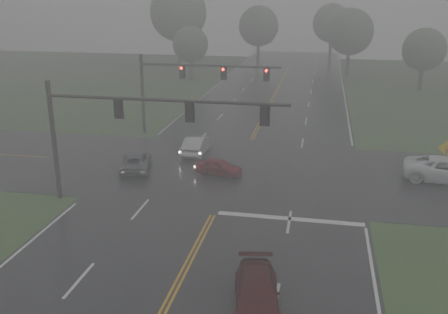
% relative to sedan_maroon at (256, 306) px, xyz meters
% --- Properties ---
extents(main_road, '(18.00, 160.00, 0.02)m').
position_rel_sedan_maroon_xyz_m(main_road, '(-3.72, 14.35, 0.00)').
color(main_road, black).
rests_on(main_road, ground).
extents(cross_street, '(120.00, 14.00, 0.02)m').
position_rel_sedan_maroon_xyz_m(cross_street, '(-3.72, 16.35, 0.00)').
color(cross_street, black).
rests_on(cross_street, ground).
extents(stop_bar, '(8.50, 0.50, 0.01)m').
position_rel_sedan_maroon_xyz_m(stop_bar, '(0.78, 8.75, 0.00)').
color(stop_bar, silver).
rests_on(stop_bar, ground).
extents(sedan_maroon, '(2.57, 4.81, 1.33)m').
position_rel_sedan_maroon_xyz_m(sedan_maroon, '(0.00, 0.00, 0.00)').
color(sedan_maroon, '#3E0B0E').
rests_on(sedan_maroon, ground).
extents(sedan_red, '(3.63, 2.03, 1.17)m').
position_rel_sedan_maroon_xyz_m(sedan_red, '(-4.78, 15.23, 0.00)').
color(sedan_red, maroon).
rests_on(sedan_red, ground).
extents(sedan_silver, '(1.56, 4.44, 1.46)m').
position_rel_sedan_maroon_xyz_m(sedan_silver, '(-7.56, 19.69, 0.00)').
color(sedan_silver, '#A8AAB0').
rests_on(sedan_silver, ground).
extents(car_grey, '(3.15, 4.83, 1.24)m').
position_rel_sedan_maroon_xyz_m(car_grey, '(-11.06, 15.11, 0.00)').
color(car_grey, '#55575C').
rests_on(car_grey, ground).
extents(pickup_white, '(6.37, 3.69, 1.67)m').
position_rel_sedan_maroon_xyz_m(pickup_white, '(11.13, 16.94, 0.00)').
color(pickup_white, white).
rests_on(pickup_white, ground).
extents(signal_gantry_near, '(14.62, 0.33, 7.54)m').
position_rel_sedan_maroon_xyz_m(signal_gantry_near, '(-9.36, 9.11, 5.33)').
color(signal_gantry_near, black).
rests_on(signal_gantry_near, ground).
extents(signal_gantry_far, '(12.72, 0.37, 7.28)m').
position_rel_sedan_maroon_xyz_m(signal_gantry_far, '(-10.01, 24.97, 5.11)').
color(signal_gantry_far, black).
rests_on(signal_gantry_far, ground).
extents(sign_diamond_east, '(1.15, 0.20, 2.78)m').
position_rel_sedan_maroon_xyz_m(sign_diamond_east, '(10.97, 17.68, 1.88)').
color(sign_diamond_east, black).
rests_on(sign_diamond_east, ground).
extents(tree_nw_a, '(5.30, 5.30, 7.78)m').
position_rel_sedan_maroon_xyz_m(tree_nw_a, '(-17.49, 55.57, 5.11)').
color(tree_nw_a, '#30261F').
rests_on(tree_nw_a, ground).
extents(tree_ne_a, '(7.03, 7.03, 10.32)m').
position_rel_sedan_maroon_xyz_m(tree_ne_a, '(5.88, 62.27, 6.79)').
color(tree_ne_a, '#30261F').
rests_on(tree_ne_a, ground).
extents(tree_n_mid, '(7.04, 7.04, 10.35)m').
position_rel_sedan_maroon_xyz_m(tree_n_mid, '(-9.46, 72.38, 6.81)').
color(tree_n_mid, '#30261F').
rests_on(tree_n_mid, ground).
extents(tree_e_near, '(5.59, 5.59, 8.22)m').
position_rel_sedan_maroon_xyz_m(tree_e_near, '(14.95, 51.98, 5.40)').
color(tree_e_near, '#30261F').
rests_on(tree_e_near, ground).
extents(tree_nw_b, '(9.52, 9.52, 13.98)m').
position_rel_sedan_maroon_xyz_m(tree_nw_b, '(-22.30, 66.11, 9.21)').
color(tree_nw_b, '#30261F').
rests_on(tree_nw_b, ground).
extents(tree_n_far, '(7.21, 7.21, 10.59)m').
position_rel_sedan_maroon_xyz_m(tree_n_far, '(3.30, 80.98, 6.96)').
color(tree_n_far, '#30261F').
rests_on(tree_n_far, ground).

